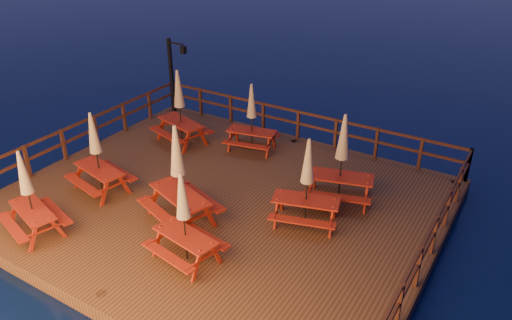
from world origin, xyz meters
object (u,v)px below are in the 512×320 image
(lamp_post, at_px, (174,69))
(picnic_table_2, at_px, (342,157))
(picnic_table_1, at_px, (184,216))
(picnic_table_0, at_px, (28,192))

(lamp_post, bearing_deg, picnic_table_2, -18.58)
(lamp_post, height_order, picnic_table_1, lamp_post)
(picnic_table_1, bearing_deg, picnic_table_2, 74.91)
(picnic_table_1, relative_size, picnic_table_2, 0.90)
(lamp_post, distance_m, picnic_table_2, 8.78)
(picnic_table_0, bearing_deg, picnic_table_2, 58.59)
(picnic_table_0, bearing_deg, picnic_table_1, 32.39)
(lamp_post, xyz_separation_m, picnic_table_2, (8.32, -2.80, -0.40))
(lamp_post, height_order, picnic_table_0, lamp_post)
(picnic_table_1, xyz_separation_m, picnic_table_2, (2.06, 4.42, 0.14))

